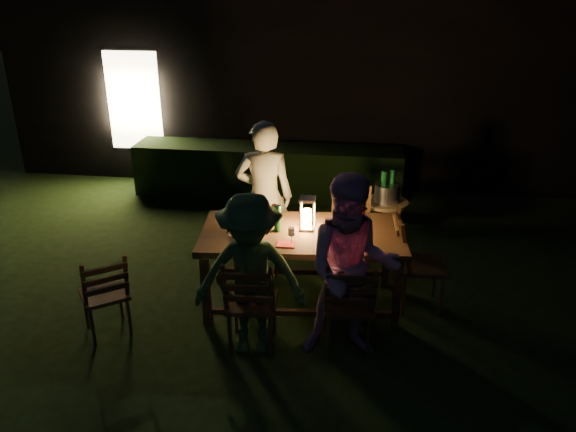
# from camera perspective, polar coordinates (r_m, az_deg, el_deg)

# --- Properties ---
(garden_envelope) EXTENTS (40.00, 40.00, 3.20)m
(garden_envelope) POSITION_cam_1_polar(r_m,az_deg,el_deg) (10.92, 2.70, 14.42)
(garden_envelope) COLOR black
(garden_envelope) RESTS_ON ground
(dining_table) EXTENTS (2.16, 1.23, 0.86)m
(dining_table) POSITION_cam_1_polar(r_m,az_deg,el_deg) (5.77, 1.43, -2.33)
(dining_table) COLOR #432F16
(dining_table) RESTS_ON ground
(chair_near_left) EXTENTS (0.49, 0.52, 1.03)m
(chair_near_left) POSITION_cam_1_polar(r_m,az_deg,el_deg) (5.36, -3.66, -10.30)
(chair_near_left) COLOR #432F16
(chair_near_left) RESTS_ON ground
(chair_near_right) EXTENTS (0.48, 0.52, 1.02)m
(chair_near_right) POSITION_cam_1_polar(r_m,az_deg,el_deg) (5.35, 6.14, -10.51)
(chair_near_right) COLOR #432F16
(chair_near_right) RESTS_ON ground
(chair_far_left) EXTENTS (0.41, 0.44, 0.90)m
(chair_far_left) POSITION_cam_1_polar(r_m,az_deg,el_deg) (6.70, -2.34, -3.27)
(chair_far_left) COLOR #432F16
(chair_far_left) RESTS_ON ground
(chair_far_right) EXTENTS (0.47, 0.51, 1.04)m
(chair_far_right) POSITION_cam_1_polar(r_m,az_deg,el_deg) (6.69, 6.24, -3.08)
(chair_far_right) COLOR #432F16
(chair_far_right) RESTS_ON ground
(chair_end) EXTENTS (0.55, 0.51, 1.08)m
(chair_end) POSITION_cam_1_polar(r_m,az_deg,el_deg) (6.09, 13.08, -6.25)
(chair_end) COLOR #432F16
(chair_end) RESTS_ON ground
(chair_spare) EXTENTS (0.61, 0.61, 0.94)m
(chair_spare) POSITION_cam_1_polar(r_m,az_deg,el_deg) (5.81, -17.94, -8.89)
(chair_spare) COLOR #432F16
(chair_spare) RESTS_ON ground
(person_house_side) EXTENTS (0.70, 0.50, 1.81)m
(person_house_side) POSITION_cam_1_polar(r_m,az_deg,el_deg) (6.49, -2.41, 1.93)
(person_house_side) COLOR beige
(person_house_side) RESTS_ON ground
(person_opp_right) EXTENTS (0.92, 0.75, 1.76)m
(person_opp_right) POSITION_cam_1_polar(r_m,az_deg,el_deg) (5.01, 6.46, -5.39)
(person_opp_right) COLOR #D08FB9
(person_opp_right) RESTS_ON ground
(person_opp_left) EXTENTS (1.07, 0.68, 1.57)m
(person_opp_left) POSITION_cam_1_polar(r_m,az_deg,el_deg) (5.07, -3.85, -6.14)
(person_opp_left) COLOR #325C2E
(person_opp_left) RESTS_ON ground
(lantern) EXTENTS (0.16, 0.16, 0.35)m
(lantern) POSITION_cam_1_polar(r_m,az_deg,el_deg) (5.72, 1.96, 0.07)
(lantern) COLOR white
(lantern) RESTS_ON dining_table
(plate_far_left) EXTENTS (0.25, 0.25, 0.01)m
(plate_far_left) POSITION_cam_1_polar(r_m,az_deg,el_deg) (5.96, -3.82, -0.52)
(plate_far_left) COLOR white
(plate_far_left) RESTS_ON dining_table
(plate_near_left) EXTENTS (0.25, 0.25, 0.01)m
(plate_near_left) POSITION_cam_1_polar(r_m,az_deg,el_deg) (5.57, -4.27, -2.35)
(plate_near_left) COLOR white
(plate_near_left) RESTS_ON dining_table
(plate_far_right) EXTENTS (0.25, 0.25, 0.01)m
(plate_far_right) POSITION_cam_1_polar(r_m,az_deg,el_deg) (5.95, 5.81, -0.67)
(plate_far_right) COLOR white
(plate_far_right) RESTS_ON dining_table
(plate_near_right) EXTENTS (0.25, 0.25, 0.01)m
(plate_near_right) POSITION_cam_1_polar(r_m,az_deg,el_deg) (5.55, 6.06, -2.52)
(plate_near_right) COLOR white
(plate_near_right) RESTS_ON dining_table
(wineglass_a) EXTENTS (0.06, 0.06, 0.18)m
(wineglass_a) POSITION_cam_1_polar(r_m,az_deg,el_deg) (5.97, -1.39, 0.38)
(wineglass_a) COLOR #59070F
(wineglass_a) RESTS_ON dining_table
(wineglass_b) EXTENTS (0.06, 0.06, 0.18)m
(wineglass_b) POSITION_cam_1_polar(r_m,az_deg,el_deg) (5.64, -5.90, -1.14)
(wineglass_b) COLOR #59070F
(wineglass_b) RESTS_ON dining_table
(wineglass_c) EXTENTS (0.06, 0.06, 0.18)m
(wineglass_c) POSITION_cam_1_polar(r_m,az_deg,el_deg) (5.45, 4.56, -2.02)
(wineglass_c) COLOR #59070F
(wineglass_c) RESTS_ON dining_table
(wineglass_d) EXTENTS (0.06, 0.06, 0.18)m
(wineglass_d) POSITION_cam_1_polar(r_m,az_deg,el_deg) (5.89, 7.52, -0.14)
(wineglass_d) COLOR #59070F
(wineglass_d) RESTS_ON dining_table
(wineglass_e) EXTENTS (0.06, 0.06, 0.18)m
(wineglass_e) POSITION_cam_1_polar(r_m,az_deg,el_deg) (5.43, 0.34, -2.04)
(wineglass_e) COLOR silver
(wineglass_e) RESTS_ON dining_table
(bottle_table) EXTENTS (0.07, 0.07, 0.28)m
(bottle_table) POSITION_cam_1_polar(r_m,az_deg,el_deg) (5.69, -1.07, -0.25)
(bottle_table) COLOR #0F471E
(bottle_table) RESTS_ON dining_table
(napkin_left) EXTENTS (0.18, 0.14, 0.01)m
(napkin_left) POSITION_cam_1_polar(r_m,az_deg,el_deg) (5.45, -0.19, -2.90)
(napkin_left) COLOR red
(napkin_left) RESTS_ON dining_table
(napkin_right) EXTENTS (0.18, 0.14, 0.01)m
(napkin_right) POSITION_cam_1_polar(r_m,az_deg,el_deg) (5.48, 7.15, -2.92)
(napkin_right) COLOR red
(napkin_right) RESTS_ON dining_table
(phone) EXTENTS (0.14, 0.07, 0.01)m
(phone) POSITION_cam_1_polar(r_m,az_deg,el_deg) (5.51, -5.08, -2.73)
(phone) COLOR black
(phone) RESTS_ON dining_table
(side_table) EXTENTS (0.54, 0.54, 0.73)m
(side_table) POSITION_cam_1_polar(r_m,az_deg,el_deg) (6.98, 9.91, 0.83)
(side_table) COLOR brown
(side_table) RESTS_ON ground
(ice_bucket) EXTENTS (0.30, 0.30, 0.22)m
(ice_bucket) POSITION_cam_1_polar(r_m,az_deg,el_deg) (6.91, 10.02, 2.33)
(ice_bucket) COLOR #A5A8AD
(ice_bucket) RESTS_ON side_table
(bottle_bucket_a) EXTENTS (0.07, 0.07, 0.32)m
(bottle_bucket_a) POSITION_cam_1_polar(r_m,az_deg,el_deg) (6.85, 9.64, 2.63)
(bottle_bucket_a) COLOR #0F471E
(bottle_bucket_a) RESTS_ON side_table
(bottle_bucket_b) EXTENTS (0.07, 0.07, 0.32)m
(bottle_bucket_b) POSITION_cam_1_polar(r_m,az_deg,el_deg) (6.93, 10.45, 2.81)
(bottle_bucket_b) COLOR #0F471E
(bottle_bucket_b) RESTS_ON side_table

